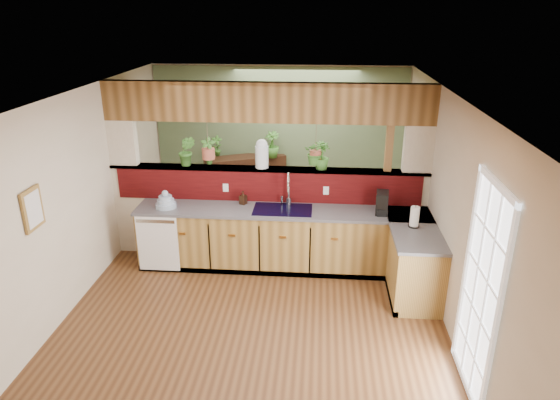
# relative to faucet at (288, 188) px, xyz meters

# --- Properties ---
(ground) EXTENTS (4.60, 7.00, 0.01)m
(ground) POSITION_rel_faucet_xyz_m (-0.32, -1.13, -1.17)
(ground) COLOR #523119
(ground) RESTS_ON ground
(ceiling) EXTENTS (4.60, 7.00, 0.01)m
(ceiling) POSITION_rel_faucet_xyz_m (-0.32, -1.13, 1.43)
(ceiling) COLOR brown
(ceiling) RESTS_ON ground
(wall_back) EXTENTS (4.60, 0.02, 2.60)m
(wall_back) POSITION_rel_faucet_xyz_m (-0.32, 2.37, 0.13)
(wall_back) COLOR beige
(wall_back) RESTS_ON ground
(wall_left) EXTENTS (0.02, 7.00, 2.60)m
(wall_left) POSITION_rel_faucet_xyz_m (-2.62, -1.13, 0.13)
(wall_left) COLOR beige
(wall_left) RESTS_ON ground
(wall_right) EXTENTS (0.02, 7.00, 2.60)m
(wall_right) POSITION_rel_faucet_xyz_m (1.98, -1.13, 0.13)
(wall_right) COLOR beige
(wall_right) RESTS_ON ground
(pass_through_partition) EXTENTS (4.60, 0.21, 2.60)m
(pass_through_partition) POSITION_rel_faucet_xyz_m (-0.29, 0.22, 0.02)
(pass_through_partition) COLOR beige
(pass_through_partition) RESTS_ON ground
(pass_through_ledge) EXTENTS (4.60, 0.21, 0.04)m
(pass_through_ledge) POSITION_rel_faucet_xyz_m (-0.32, 0.22, 0.20)
(pass_through_ledge) COLOR brown
(pass_through_ledge) RESTS_ON ground
(header_beam) EXTENTS (4.60, 0.15, 0.55)m
(header_beam) POSITION_rel_faucet_xyz_m (-0.32, 0.22, 1.15)
(header_beam) COLOR brown
(header_beam) RESTS_ON ground
(sage_backwall) EXTENTS (4.55, 0.02, 2.55)m
(sage_backwall) POSITION_rel_faucet_xyz_m (-0.32, 2.35, 0.13)
(sage_backwall) COLOR #536947
(sage_backwall) RESTS_ON ground
(countertop) EXTENTS (4.14, 1.52, 0.90)m
(countertop) POSITION_rel_faucet_xyz_m (0.52, -0.26, -0.72)
(countertop) COLOR olive
(countertop) RESTS_ON ground
(dishwasher) EXTENTS (0.58, 0.03, 0.82)m
(dishwasher) POSITION_rel_faucet_xyz_m (-1.80, -0.46, -0.71)
(dishwasher) COLOR white
(dishwasher) RESTS_ON ground
(navy_sink) EXTENTS (0.82, 0.50, 0.18)m
(navy_sink) POSITION_rel_faucet_xyz_m (-0.07, -0.15, -0.35)
(navy_sink) COLOR black
(navy_sink) RESTS_ON countertop
(french_door) EXTENTS (0.06, 1.02, 2.16)m
(french_door) POSITION_rel_faucet_xyz_m (1.95, -2.43, -0.12)
(french_door) COLOR white
(french_door) RESTS_ON ground
(framed_print) EXTENTS (0.04, 0.35, 0.45)m
(framed_print) POSITION_rel_faucet_xyz_m (-2.59, -1.93, 0.38)
(framed_print) COLOR olive
(framed_print) RESTS_ON wall_left
(faucet) EXTENTS (0.22, 0.22, 0.51)m
(faucet) POSITION_rel_faucet_xyz_m (0.00, 0.00, 0.00)
(faucet) COLOR #B7B7B2
(faucet) RESTS_ON countertop
(dish_stack) EXTENTS (0.29, 0.29, 0.26)m
(dish_stack) POSITION_rel_faucet_xyz_m (-1.72, -0.20, -0.19)
(dish_stack) COLOR #9AAEC7
(dish_stack) RESTS_ON countertop
(soap_dispenser) EXTENTS (0.12, 0.12, 0.19)m
(soap_dispenser) POSITION_rel_faucet_xyz_m (-0.65, 0.01, -0.17)
(soap_dispenser) COLOR #331F12
(soap_dispenser) RESTS_ON countertop
(coffee_maker) EXTENTS (0.16, 0.27, 0.30)m
(coffee_maker) POSITION_rel_faucet_xyz_m (1.30, -0.18, -0.13)
(coffee_maker) COLOR black
(coffee_maker) RESTS_ON countertop
(paper_towel) EXTENTS (0.14, 0.14, 0.29)m
(paper_towel) POSITION_rel_faucet_xyz_m (1.66, -0.59, -0.14)
(paper_towel) COLOR black
(paper_towel) RESTS_ON countertop
(glass_jar) EXTENTS (0.19, 0.19, 0.42)m
(glass_jar) POSITION_rel_faucet_xyz_m (-0.39, 0.22, 0.43)
(glass_jar) COLOR silver
(glass_jar) RESTS_ON pass_through_ledge
(ledge_plant_left) EXTENTS (0.24, 0.20, 0.44)m
(ledge_plant_left) POSITION_rel_faucet_xyz_m (-1.48, 0.22, 0.44)
(ledge_plant_left) COLOR #326723
(ledge_plant_left) RESTS_ON pass_through_ledge
(ledge_plant_right) EXTENTS (0.29, 0.29, 0.39)m
(ledge_plant_right) POSITION_rel_faucet_xyz_m (0.46, 0.22, 0.42)
(ledge_plant_right) COLOR #326723
(ledge_plant_right) RESTS_ON pass_through_ledge
(hanging_plant_a) EXTENTS (0.23, 0.18, 0.55)m
(hanging_plant_a) POSITION_rel_faucet_xyz_m (-1.17, 0.22, 0.57)
(hanging_plant_a) COLOR brown
(hanging_plant_a) RESTS_ON header_beam
(hanging_plant_b) EXTENTS (0.33, 0.29, 0.53)m
(hanging_plant_b) POSITION_rel_faucet_xyz_m (0.37, 0.22, 0.62)
(hanging_plant_b) COLOR brown
(hanging_plant_b) RESTS_ON header_beam
(shelving_console) EXTENTS (1.50, 0.95, 0.98)m
(shelving_console) POSITION_rel_faucet_xyz_m (-0.93, 2.12, -0.67)
(shelving_console) COLOR black
(shelving_console) RESTS_ON ground
(shelf_plant_a) EXTENTS (0.20, 0.14, 0.38)m
(shelf_plant_a) POSITION_rel_faucet_xyz_m (-1.45, 2.12, 0.01)
(shelf_plant_a) COLOR #326723
(shelf_plant_a) RESTS_ON shelving_console
(shelf_plant_b) EXTENTS (0.31, 0.31, 0.47)m
(shelf_plant_b) POSITION_rel_faucet_xyz_m (-0.44, 2.12, 0.05)
(shelf_plant_b) COLOR #326723
(shelf_plant_b) RESTS_ON shelving_console
(floor_plant) EXTENTS (0.71, 0.65, 0.66)m
(floor_plant) POSITION_rel_faucet_xyz_m (0.79, 1.30, -0.84)
(floor_plant) COLOR #326723
(floor_plant) RESTS_ON ground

